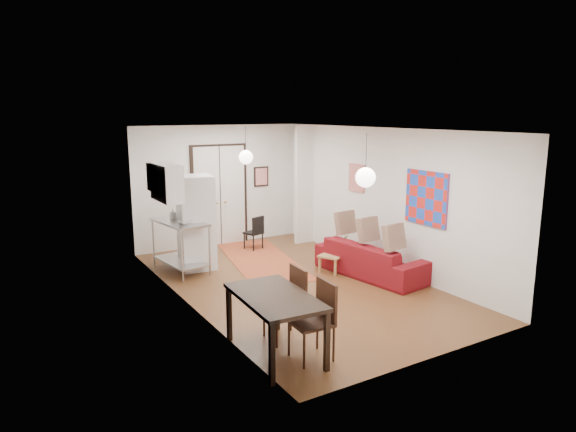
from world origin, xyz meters
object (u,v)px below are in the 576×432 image
dining_chair_far (307,313)px  dining_chair_near (280,297)px  sofa (371,259)px  coffee_table (336,255)px  black_side_chair (252,229)px  kitchen_counter (180,238)px  fridge (196,223)px  dining_table (275,302)px

dining_chair_far → dining_chair_near: bearing=-176.3°
sofa → coffee_table: (-0.38, 0.66, -0.03)m
coffee_table → black_side_chair: 2.52m
kitchen_counter → dining_chair_far: (0.17, -4.46, -0.09)m
fridge → dining_chair_far: 4.48m
sofa → kitchen_counter: 3.88m
coffee_table → dining_chair_far: (-2.60, -2.87, 0.29)m
kitchen_counter → dining_chair_far: 4.47m
dining_table → dining_chair_near: (0.35, 0.46, -0.14)m
fridge → coffee_table: bearing=-25.5°
coffee_table → kitchen_counter: size_ratio=0.64×
dining_table → dining_chair_far: dining_chair_far is taller
black_side_chair → sofa: bearing=91.5°
fridge → dining_chair_near: 3.79m
coffee_table → dining_table: (-2.95, -2.63, 0.44)m
dining_chair_far → black_side_chair: dining_chair_far is taller
dining_table → black_side_chair: dining_table is taller
kitchen_counter → coffee_table: bearing=-37.9°
coffee_table → fridge: fridge is taller
sofa → coffee_table: 0.76m
black_side_chair → dining_chair_near: bearing=49.6°
kitchen_counter → fridge: fridge is taller
fridge → dining_chair_near: bearing=-84.8°
dining_table → black_side_chair: bearing=66.1°
sofa → black_side_chair: size_ratio=2.93×
kitchen_counter → black_side_chair: bearing=13.9°
sofa → fridge: fridge is taller
dining_table → dining_chair_far: bearing=-34.9°
sofa → kitchen_counter: size_ratio=1.63×
fridge → dining_table: fridge is taller
sofa → fridge: (-2.79, 2.25, 0.63)m
kitchen_counter → dining_chair_near: size_ratio=1.38×
kitchen_counter → dining_chair_near: 3.77m
dining_table → sofa: bearing=30.7°
kitchen_counter → dining_table: kitchen_counter is taller
kitchen_counter → dining_chair_near: bearing=-95.5°
dining_table → dining_chair_far: size_ratio=1.51×
fridge → kitchen_counter: bearing=-171.4°
kitchen_counter → dining_table: 4.22m
dining_chair_far → kitchen_counter: bearing=-174.2°
dining_chair_near → black_side_chair: 4.96m
coffee_table → black_side_chair: bearing=106.5°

